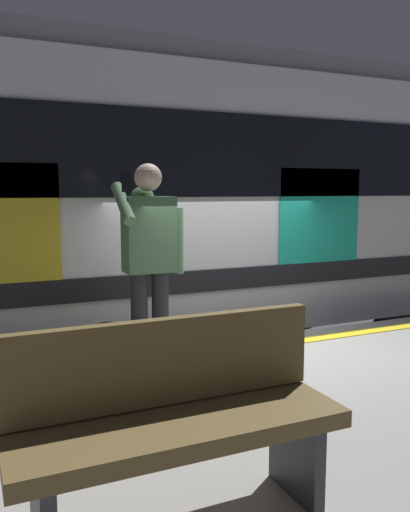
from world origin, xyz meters
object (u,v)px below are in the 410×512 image
Objects in this scene: train_carriage at (141,194)px; passenger at (149,250)px; bench at (177,416)px; handbag at (106,354)px.

passenger is (0.73, 2.53, -0.43)m from train_carriage.
train_carriage is 6.96× the size of bench.
passenger is 2.09m from bench.
passenger is at bearing -173.63° from handbag.
bench is at bearing 85.75° from handbag.
train_carriage is 3.06m from handbag.
passenger is 3.97× the size of handbag.
train_carriage is at bearing -113.33° from handbag.
passenger is 0.89m from handbag.
train_carriage is 4.75m from bench.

